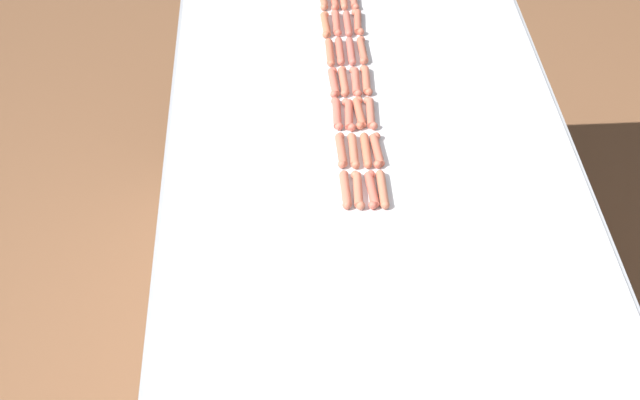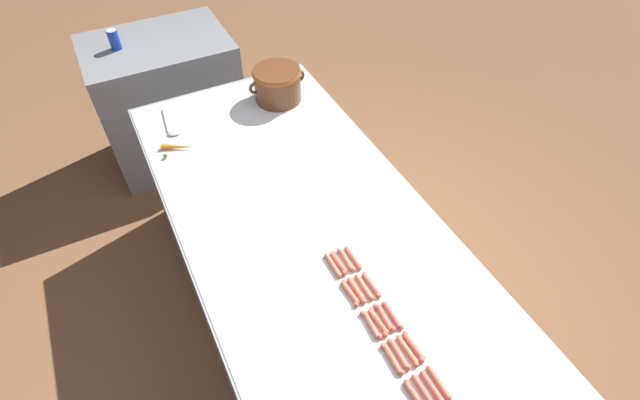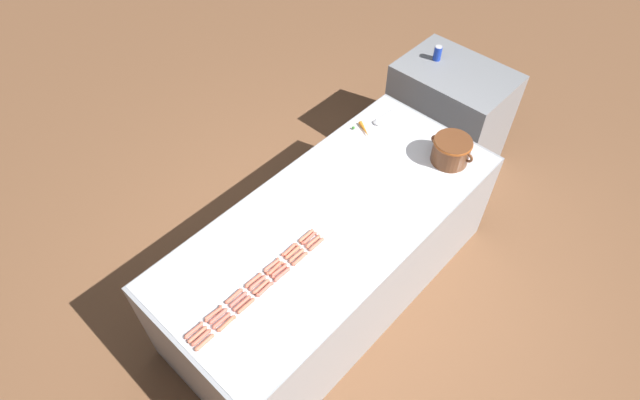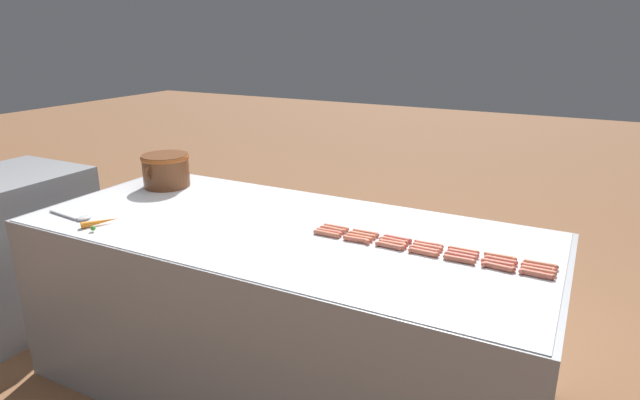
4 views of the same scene
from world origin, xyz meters
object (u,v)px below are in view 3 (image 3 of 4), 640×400
Objects in this scene: hot_dog_21 at (205,342)px; hot_dog_14 at (201,338)px; hot_dog_24 at (265,289)px; serving_spoon at (380,120)px; hot_dog_2 at (234,296)px; hot_dog_18 at (279,270)px; hot_dog_4 at (272,265)px; hot_dog_11 at (275,268)px; hot_dog_16 at (242,303)px; carrot at (364,130)px; hot_dog_25 at (282,274)px; hot_dog_9 at (238,299)px; hot_dog_26 at (300,259)px; hot_dog_5 at (289,250)px; hot_dog_8 at (218,316)px; hot_dog_17 at (261,287)px; hot_dog_15 at (221,321)px; hot_dog_1 at (213,313)px; back_cabinet at (448,115)px; hot_dog_7 at (197,335)px; hot_dog_13 at (309,238)px; hot_dog_20 at (313,241)px; hot_dog_12 at (293,252)px; bean_pot at (451,149)px; hot_dog_10 at (257,283)px; hot_dog_22 at (227,324)px; hot_dog_6 at (306,236)px; hot_dog_3 at (253,280)px; hot_dog_19 at (296,255)px; hot_dog_23 at (246,306)px; soda_can at (438,53)px.

hot_dog_14 is at bearing 172.04° from hot_dog_21.
serving_spoon is at bearing 105.41° from hot_dog_24.
hot_dog_18 is at bearing 77.61° from hot_dog_2.
hot_dog_4 and hot_dog_11 have the same top height.
hot_dog_16 is (0.00, 0.29, 0.00)m from hot_dog_14.
carrot is (-0.43, 1.59, 0.00)m from hot_dog_16.
hot_dog_4 is 1.00× the size of hot_dog_25.
hot_dog_9 is 0.48× the size of serving_spoon.
hot_dog_5 is at bearing 176.80° from hot_dog_26.
hot_dog_8 and hot_dog_16 have the same top height.
hot_dog_15 is at bearing -90.03° from hot_dog_17.
back_cabinet is at bearing 94.61° from hot_dog_1.
hot_dog_26 is at bearing 85.19° from hot_dog_7.
carrot reaches higher than hot_dog_13.
hot_dog_26 is (0.03, 0.44, 0.00)m from hot_dog_16.
hot_dog_7 is 0.73m from hot_dog_26.
hot_dog_18 is at bearing -90.24° from hot_dog_20.
hot_dog_12 and hot_dog_13 have the same top height.
hot_dog_13 is at bearing -101.76° from bean_pot.
hot_dog_26 is (0.06, 0.15, 0.00)m from hot_dog_11.
back_cabinet is 7.19× the size of hot_dog_12.
hot_dog_10 and hot_dog_25 have the same top height.
hot_dog_13 is (0.26, -2.05, 0.41)m from back_cabinet.
hot_dog_6 is at bearing 97.54° from hot_dog_22.
hot_dog_9 is at bearing -77.39° from hot_dog_3.
back_cabinet is 2.26m from hot_dog_19.
serving_spoon is at bearing 103.27° from hot_dog_16.
hot_dog_15 is 1.00× the size of hot_dog_17.
hot_dog_9 is 0.15m from hot_dog_17.
hot_dog_16 is 0.03m from hot_dog_23.
hot_dog_14 is at bearing 6.58° from hot_dog_7.
hot_dog_10 is at bearing -89.67° from hot_dog_12.
hot_dog_26 is (0.06, 0.44, 0.00)m from hot_dog_9.
bean_pot is at bearing 83.25° from hot_dog_16.
hot_dog_21 is 3.00m from soda_can.
soda_can is (-0.48, 2.50, 0.11)m from hot_dog_10.
serving_spoon is at bearing -98.13° from back_cabinet.
back_cabinet is at bearing 98.05° from hot_dog_20.
hot_dog_23 and hot_dog_26 have the same top height.
hot_dog_3 is 1.04× the size of soda_can.
hot_dog_17 is (0.00, 0.43, 0.00)m from hot_dog_14.
hot_dog_1 and hot_dog_13 have the same top height.
hot_dog_20 is 0.44m from hot_dog_24.
hot_dog_2 is 1.00× the size of hot_dog_9.
bean_pot reaches higher than hot_dog_26.
hot_dog_12 is at bearing -1.73° from hot_dog_5.
hot_dog_18 is (0.06, 0.15, 0.00)m from hot_dog_3.
hot_dog_14 is at bearing -84.36° from back_cabinet.
hot_dog_23 is (0.09, -0.44, 0.00)m from hot_dog_5.
soda_can is (-0.45, 2.06, 0.11)m from hot_dog_6.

